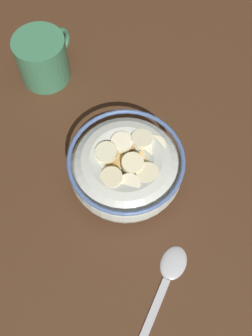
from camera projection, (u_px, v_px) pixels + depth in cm
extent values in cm
cube|color=#472B19|center=(126.00, 180.00, 57.50)|extent=(116.30, 116.30, 2.00)
cylinder|color=beige|center=(126.00, 176.00, 56.34)|extent=(8.54, 8.54, 0.60)
torus|color=beige|center=(126.00, 168.00, 53.96)|extent=(15.52, 15.52, 5.90)
torus|color=#4C6699|center=(126.00, 159.00, 51.58)|extent=(15.66, 15.66, 0.60)
cylinder|color=white|center=(126.00, 166.00, 53.22)|extent=(11.98, 11.98, 0.40)
cube|color=tan|center=(122.00, 155.00, 53.15)|extent=(2.62, 2.63, 0.94)
cube|color=tan|center=(130.00, 166.00, 52.49)|extent=(2.40, 2.47, 1.12)
cube|color=tan|center=(113.00, 166.00, 52.41)|extent=(2.68, 2.67, 0.92)
cube|color=#AD7F42|center=(96.00, 165.00, 52.50)|extent=(2.58, 2.54, 1.02)
cube|color=tan|center=(162.00, 162.00, 52.63)|extent=(2.40, 2.33, 1.12)
cube|color=tan|center=(105.00, 146.00, 53.61)|extent=(2.30, 2.25, 1.02)
cube|color=#AD7F42|center=(133.00, 143.00, 53.86)|extent=(2.61, 2.60, 0.95)
cube|color=tan|center=(140.00, 187.00, 51.08)|extent=(2.45, 2.49, 1.02)
cube|color=tan|center=(100.00, 177.00, 51.78)|extent=(2.84, 2.84, 1.13)
cube|color=tan|center=(113.00, 134.00, 54.43)|extent=(2.82, 2.82, 1.08)
cube|color=tan|center=(142.00, 160.00, 52.85)|extent=(2.38, 2.31, 1.12)
cube|color=#B78947|center=(143.00, 175.00, 51.98)|extent=(2.76, 2.77, 0.97)
cube|color=#AD7F42|center=(155.00, 150.00, 53.37)|extent=(2.84, 2.84, 1.15)
cube|color=#B78947|center=(124.00, 198.00, 50.53)|extent=(2.15, 2.05, 1.14)
cube|color=tan|center=(148.00, 139.00, 54.06)|extent=(2.82, 2.82, 1.06)
cube|color=tan|center=(111.00, 183.00, 51.25)|extent=(2.10, 2.16, 1.04)
cube|color=#B78947|center=(159.00, 176.00, 51.92)|extent=(2.12, 2.03, 1.09)
cylinder|color=#F4EABC|center=(107.00, 152.00, 51.74)|extent=(3.85, 3.88, 1.22)
cylinder|color=beige|center=(110.00, 177.00, 50.55)|extent=(3.13, 3.16, 1.27)
cylinder|color=beige|center=(133.00, 163.00, 51.34)|extent=(4.04, 4.09, 1.27)
cylinder|color=#F4EABC|center=(139.00, 137.00, 53.02)|extent=(4.21, 4.15, 1.38)
cylinder|color=#F9EFC6|center=(129.00, 185.00, 50.29)|extent=(3.51, 3.46, 1.34)
cylinder|color=#F9EFC6|center=(122.00, 142.00, 52.76)|extent=(3.68, 3.70, 1.01)
cylinder|color=beige|center=(147.00, 174.00, 50.90)|extent=(4.19, 4.21, 1.11)
cylinder|color=#F4EABC|center=(155.00, 146.00, 52.75)|extent=(3.69, 3.62, 1.24)
ellipsoid|color=#B7B7BC|center=(174.00, 262.00, 50.85)|extent=(5.17, 4.09, 0.80)
cube|color=#B7B7BC|center=(151.00, 319.00, 48.02)|extent=(10.54, 2.88, 0.36)
cylinder|color=#3F7F59|center=(42.00, 59.00, 61.29)|extent=(7.99, 7.99, 7.69)
torus|color=#3F7F59|center=(59.00, 43.00, 62.73)|extent=(5.10, 0.80, 5.10)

